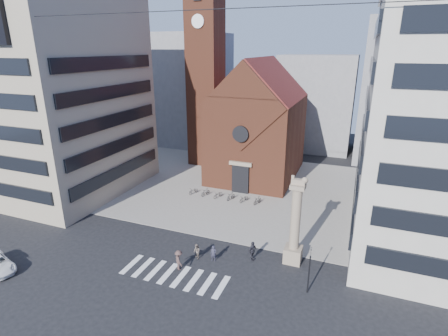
{
  "coord_description": "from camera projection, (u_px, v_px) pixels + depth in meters",
  "views": [
    {
      "loc": [
        14.31,
        -25.93,
        19.29
      ],
      "look_at": [
        1.03,
        8.0,
        6.67
      ],
      "focal_mm": 28.0,
      "sensor_mm": 36.0,
      "label": 1
    }
  ],
  "objects": [
    {
      "name": "bg_block_left",
      "position": [
        186.0,
        89.0,
        72.54
      ],
      "size": [
        16.0,
        14.0,
        22.0
      ],
      "primitive_type": "cube",
      "color": "gray",
      "rests_on": "ground"
    },
    {
      "name": "scooter_1",
      "position": [
        206.0,
        192.0,
        47.68
      ],
      "size": [
        1.01,
        1.68,
        0.98
      ],
      "primitive_type": "imported",
      "rotation": [
        0.0,
        0.0,
        -0.36
      ],
      "color": "black",
      "rests_on": "piazza"
    },
    {
      "name": "bg_block_right",
      "position": [
        411.0,
        92.0,
        59.52
      ],
      "size": [
        16.0,
        14.0,
        24.0
      ],
      "primitive_type": "cube",
      "color": "gray",
      "rests_on": "ground"
    },
    {
      "name": "building_left",
      "position": [
        56.0,
        97.0,
        46.87
      ],
      "size": [
        18.0,
        20.0,
        26.0
      ],
      "primitive_type": "cube",
      "color": "gray",
      "rests_on": "ground"
    },
    {
      "name": "scooter_0",
      "position": [
        194.0,
        191.0,
        48.33
      ],
      "size": [
        1.14,
        1.77,
        0.88
      ],
      "primitive_type": "imported",
      "rotation": [
        0.0,
        0.0,
        -0.36
      ],
      "color": "black",
      "rests_on": "piazza"
    },
    {
      "name": "zebra_crossing",
      "position": [
        174.0,
        275.0,
        31.23
      ],
      "size": [
        10.2,
        3.2,
        0.01
      ],
      "primitive_type": null,
      "color": "white",
      "rests_on": "ground"
    },
    {
      "name": "piazza",
      "position": [
        245.0,
        187.0,
        50.77
      ],
      "size": [
        46.0,
        30.0,
        0.05
      ],
      "primitive_type": "cube",
      "color": "gray",
      "rests_on": "ground"
    },
    {
      "name": "scooter_5",
      "position": [
        258.0,
        200.0,
        45.14
      ],
      "size": [
        1.01,
        1.68,
        0.98
      ],
      "primitive_type": "imported",
      "rotation": [
        0.0,
        0.0,
        -0.36
      ],
      "color": "black",
      "rests_on": "piazza"
    },
    {
      "name": "scooter_2",
      "position": [
        218.0,
        195.0,
        47.06
      ],
      "size": [
        1.14,
        1.77,
        0.88
      ],
      "primitive_type": "imported",
      "rotation": [
        0.0,
        0.0,
        -0.36
      ],
      "color": "black",
      "rests_on": "piazza"
    },
    {
      "name": "scooter_3",
      "position": [
        231.0,
        196.0,
        46.41
      ],
      "size": [
        1.01,
        1.68,
        0.98
      ],
      "primitive_type": "imported",
      "rotation": [
        0.0,
        0.0,
        -0.36
      ],
      "color": "black",
      "rests_on": "piazza"
    },
    {
      "name": "pedestrian_2",
      "position": [
        252.0,
        251.0,
        33.15
      ],
      "size": [
        0.91,
        1.25,
        1.96
      ],
      "primitive_type": "imported",
      "rotation": [
        0.0,
        0.0,
        1.15
      ],
      "color": "#26262D",
      "rests_on": "ground"
    },
    {
      "name": "pedestrian_3",
      "position": [
        179.0,
        260.0,
        31.77
      ],
      "size": [
        1.4,
        1.38,
        1.94
      ],
      "primitive_type": "imported",
      "rotation": [
        0.0,
        0.0,
        2.38
      ],
      "color": "#46322E",
      "rests_on": "ground"
    },
    {
      "name": "traffic_light",
      "position": [
        309.0,
        269.0,
        28.3
      ],
      "size": [
        0.13,
        0.16,
        4.3
      ],
      "color": "black",
      "rests_on": "ground"
    },
    {
      "name": "campanile",
      "position": [
        206.0,
        70.0,
        56.99
      ],
      "size": [
        5.5,
        5.5,
        31.2
      ],
      "color": "brown",
      "rests_on": "ground"
    },
    {
      "name": "pedestrian_0",
      "position": [
        214.0,
        253.0,
        33.1
      ],
      "size": [
        0.63,
        0.47,
        1.58
      ],
      "primitive_type": "imported",
      "rotation": [
        0.0,
        0.0,
        0.18
      ],
      "color": "#2B2A3B",
      "rests_on": "ground"
    },
    {
      "name": "bg_block_mid",
      "position": [
        316.0,
        103.0,
        68.65
      ],
      "size": [
        14.0,
        12.0,
        18.0
      ],
      "primitive_type": "cube",
      "color": "gray",
      "rests_on": "ground"
    },
    {
      "name": "pedestrian_1",
      "position": [
        197.0,
        252.0,
        33.41
      ],
      "size": [
        0.96,
        0.96,
        1.57
      ],
      "primitive_type": "imported",
      "rotation": [
        0.0,
        0.0,
        -0.79
      ],
      "color": "#655951",
      "rests_on": "ground"
    },
    {
      "name": "church",
      "position": [
        258.0,
        125.0,
        53.48
      ],
      "size": [
        12.0,
        16.65,
        18.0
      ],
      "color": "brown",
      "rests_on": "ground"
    },
    {
      "name": "ground",
      "position": [
        184.0,
        256.0,
        34.06
      ],
      "size": [
        120.0,
        120.0,
        0.0
      ],
      "primitive_type": "plane",
      "color": "black",
      "rests_on": "ground"
    },
    {
      "name": "lion_column",
      "position": [
        295.0,
        229.0,
        32.12
      ],
      "size": [
        1.63,
        1.6,
        8.68
      ],
      "color": "gray",
      "rests_on": "ground"
    },
    {
      "name": "scooter_4",
      "position": [
        244.0,
        199.0,
        45.79
      ],
      "size": [
        1.14,
        1.77,
        0.88
      ],
      "primitive_type": "imported",
      "rotation": [
        0.0,
        0.0,
        -0.36
      ],
      "color": "black",
      "rests_on": "piazza"
    }
  ]
}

